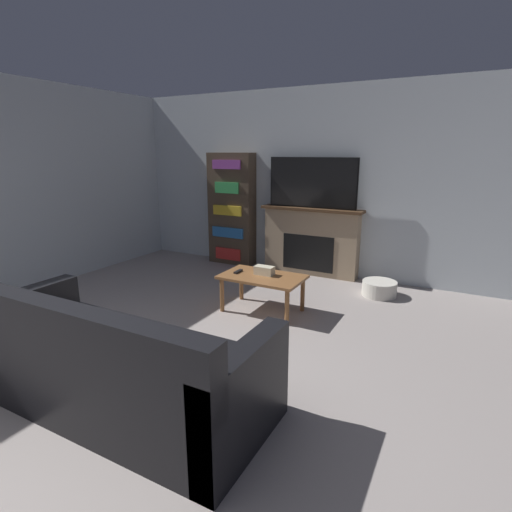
% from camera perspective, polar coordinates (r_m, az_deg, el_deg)
% --- Properties ---
extents(ground_plane, '(18.00, 18.00, 0.00)m').
position_cam_1_polar(ground_plane, '(3.01, -26.96, -23.85)').
color(ground_plane, '#9E938E').
extents(wall_back, '(6.93, 0.06, 2.70)m').
position_cam_1_polar(wall_back, '(6.05, 8.11, 10.27)').
color(wall_back, silver).
rests_on(wall_back, ground_plane).
extents(wall_side, '(0.06, 5.40, 2.70)m').
position_cam_1_polar(wall_side, '(6.14, -28.05, 8.79)').
color(wall_side, silver).
rests_on(wall_side, ground_plane).
extents(fireplace, '(1.53, 0.28, 1.01)m').
position_cam_1_polar(fireplace, '(6.02, 7.82, 2.15)').
color(fireplace, tan).
rests_on(fireplace, ground_plane).
extents(tv, '(1.32, 0.03, 0.72)m').
position_cam_1_polar(tv, '(5.88, 8.05, 10.31)').
color(tv, black).
rests_on(tv, fireplace).
extents(couch, '(2.26, 0.93, 0.90)m').
position_cam_1_polar(couch, '(3.13, -19.70, -14.75)').
color(couch, black).
rests_on(couch, ground_plane).
extents(coffee_table, '(0.94, 0.57, 0.43)m').
position_cam_1_polar(coffee_table, '(4.57, 0.92, -3.52)').
color(coffee_table, brown).
rests_on(coffee_table, ground_plane).
extents(tissue_box, '(0.22, 0.12, 0.10)m').
position_cam_1_polar(tissue_box, '(4.57, 1.19, -2.08)').
color(tissue_box, beige).
rests_on(tissue_box, coffee_table).
extents(remote_control, '(0.04, 0.15, 0.02)m').
position_cam_1_polar(remote_control, '(4.68, -2.56, -2.22)').
color(remote_control, black).
rests_on(remote_control, coffee_table).
extents(bookshelf, '(0.77, 0.29, 1.79)m').
position_cam_1_polar(bookshelf, '(6.52, -3.49, 6.65)').
color(bookshelf, '#4C3D2D').
rests_on(bookshelf, ground_plane).
extents(storage_basket, '(0.43, 0.43, 0.19)m').
position_cam_1_polar(storage_basket, '(5.38, 17.20, -4.45)').
color(storage_basket, silver).
rests_on(storage_basket, ground_plane).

